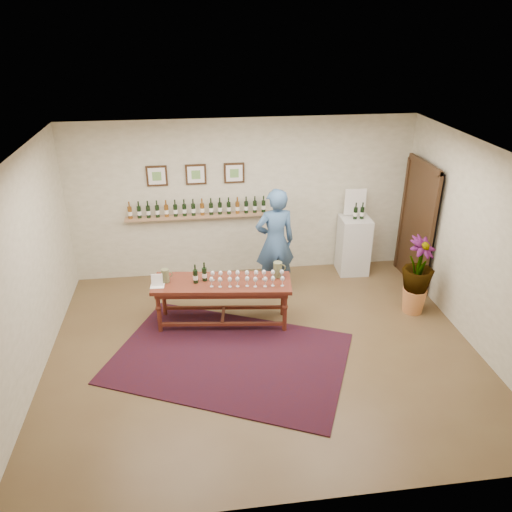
{
  "coord_description": "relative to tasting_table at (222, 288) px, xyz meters",
  "views": [
    {
      "loc": [
        -0.88,
        -5.76,
        4.3
      ],
      "look_at": [
        0.0,
        0.8,
        1.1
      ],
      "focal_mm": 35.0,
      "sensor_mm": 36.0,
      "label": 1
    }
  ],
  "objects": [
    {
      "name": "tasting_table",
      "position": [
        0.0,
        0.0,
        0.0
      ],
      "size": [
        2.12,
        0.9,
        0.73
      ],
      "rotation": [
        0.0,
        0.0,
        -0.12
      ],
      "color": "#491E12",
      "rests_on": "ground"
    },
    {
      "name": "potted_plant",
      "position": [
        3.04,
        -0.07,
        0.02
      ],
      "size": [
        0.8,
        0.8,
        1.1
      ],
      "rotation": [
        0.0,
        0.0,
        0.57
      ],
      "color": "#CB7C43",
      "rests_on": "ground"
    },
    {
      "name": "pitcher_right",
      "position": [
        0.85,
        0.05,
        0.23
      ],
      "size": [
        0.16,
        0.16,
        0.24
      ],
      "primitive_type": null,
      "rotation": [
        0.0,
        0.0,
        0.02
      ],
      "color": "#646740",
      "rests_on": "tasting_table"
    },
    {
      "name": "rug",
      "position": [
        0.02,
        -0.9,
        -0.61
      ],
      "size": [
        3.73,
        3.2,
        0.02
      ],
      "primitive_type": "cube",
      "rotation": [
        0.0,
        0.0,
        -0.42
      ],
      "color": "#46100C",
      "rests_on": "ground"
    },
    {
      "name": "pitcher_left",
      "position": [
        -0.83,
        0.1,
        0.21
      ],
      "size": [
        0.15,
        0.15,
        0.21
      ],
      "primitive_type": null,
      "rotation": [
        0.0,
        0.0,
        -0.18
      ],
      "color": "#646740",
      "rests_on": "tasting_table"
    },
    {
      "name": "info_sign",
      "position": [
        2.5,
        1.55,
        0.7
      ],
      "size": [
        0.38,
        0.04,
        0.53
      ],
      "primitive_type": "cube",
      "rotation": [
        0.0,
        0.0,
        -0.05
      ],
      "color": "white",
      "rests_on": "display_pedestal"
    },
    {
      "name": "person",
      "position": [
        0.95,
        0.89,
        0.3
      ],
      "size": [
        0.72,
        0.52,
        1.84
      ],
      "primitive_type": "imported",
      "rotation": [
        0.0,
        0.0,
        3.26
      ],
      "color": "#375984",
      "rests_on": "ground"
    },
    {
      "name": "table_glasses",
      "position": [
        0.36,
        -0.09,
        0.19
      ],
      "size": [
        1.22,
        0.4,
        0.17
      ],
      "primitive_type": null,
      "rotation": [
        0.0,
        0.0,
        -0.11
      ],
      "color": "silver",
      "rests_on": "tasting_table"
    },
    {
      "name": "table_bottles",
      "position": [
        -0.32,
        0.04,
        0.26
      ],
      "size": [
        0.31,
        0.22,
        0.3
      ],
      "primitive_type": null,
      "rotation": [
        0.0,
        0.0,
        -0.24
      ],
      "color": "black",
      "rests_on": "tasting_table"
    },
    {
      "name": "ground",
      "position": [
        0.52,
        -0.76,
        -0.62
      ],
      "size": [
        6.0,
        6.0,
        0.0
      ],
      "primitive_type": "plane",
      "color": "brown",
      "rests_on": "ground"
    },
    {
      "name": "display_pedestal",
      "position": [
        2.49,
        1.42,
        -0.09
      ],
      "size": [
        0.55,
        0.55,
        1.05
      ],
      "primitive_type": "cube",
      "rotation": [
        0.0,
        0.0,
        -0.05
      ],
      "color": "silver",
      "rests_on": "ground"
    },
    {
      "name": "pedestal_bottles",
      "position": [
        2.53,
        1.4,
        0.59
      ],
      "size": [
        0.31,
        0.09,
        0.3
      ],
      "primitive_type": null,
      "rotation": [
        0.0,
        0.0,
        -0.05
      ],
      "color": "black",
      "rests_on": "display_pedestal"
    },
    {
      "name": "menu_card",
      "position": [
        -0.95,
        0.0,
        0.2
      ],
      "size": [
        0.21,
        0.16,
        0.18
      ],
      "primitive_type": "cube",
      "rotation": [
        0.0,
        0.0,
        -0.05
      ],
      "color": "white",
      "rests_on": "tasting_table"
    },
    {
      "name": "room_shell",
      "position": [
        2.63,
        1.09,
        0.5
      ],
      "size": [
        6.0,
        6.0,
        6.0
      ],
      "color": "beige",
      "rests_on": "ground"
    }
  ]
}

